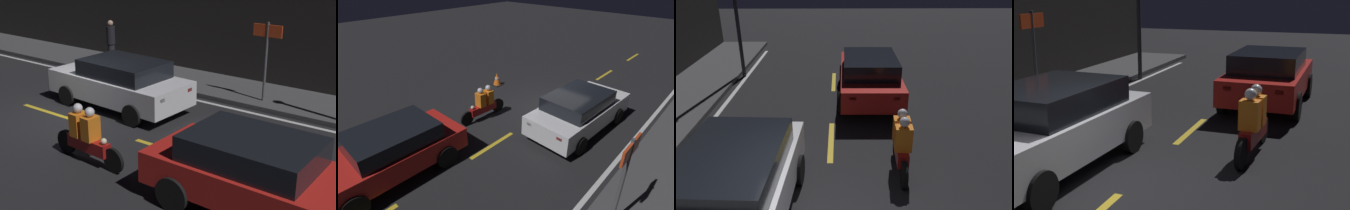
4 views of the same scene
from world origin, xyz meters
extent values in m
cube|color=gold|center=(3.50, 0.00, 0.00)|extent=(2.00, 0.14, 0.01)
cube|color=gold|center=(8.00, 0.00, 0.00)|extent=(2.00, 0.14, 0.01)
cube|color=silver|center=(0.50, 1.60, 0.66)|extent=(4.46, 2.05, 0.70)
cube|color=black|center=(0.72, 1.59, 1.25)|extent=(2.48, 1.77, 0.48)
cube|color=red|center=(2.63, 0.90, 0.84)|extent=(0.07, 0.20, 0.10)
cube|color=red|center=(2.68, 2.09, 0.84)|extent=(0.07, 0.20, 0.10)
cylinder|color=black|center=(1.81, 0.64, 0.31)|extent=(0.63, 0.21, 0.63)
cylinder|color=black|center=(1.90, 2.43, 0.31)|extent=(0.63, 0.21, 0.63)
cube|color=red|center=(6.50, -1.21, 0.67)|extent=(4.32, 1.91, 0.65)
cube|color=black|center=(6.28, -1.21, 1.24)|extent=(2.39, 1.70, 0.49)
cube|color=red|center=(4.39, -0.58, 0.83)|extent=(0.06, 0.20, 0.10)
cube|color=red|center=(4.37, -1.79, 0.83)|extent=(0.06, 0.20, 0.10)
cylinder|color=black|center=(7.84, -0.32, 0.35)|extent=(0.70, 0.19, 0.70)
cylinder|color=black|center=(7.82, -2.14, 0.35)|extent=(0.70, 0.19, 0.70)
cylinder|color=black|center=(5.18, -0.29, 0.35)|extent=(0.70, 0.19, 0.70)
cylinder|color=black|center=(5.16, -2.11, 0.35)|extent=(0.70, 0.19, 0.70)
cylinder|color=black|center=(3.24, -1.65, 0.29)|extent=(0.58, 0.12, 0.57)
cylinder|color=black|center=(1.64, -1.55, 0.29)|extent=(0.58, 0.14, 0.57)
cube|color=maroon|center=(2.44, -1.60, 0.44)|extent=(1.23, 0.32, 0.30)
sphere|color=#F2EABF|center=(2.95, -1.63, 0.67)|extent=(0.14, 0.14, 0.14)
cube|color=orange|center=(2.54, -1.60, 0.86)|extent=(0.30, 0.38, 0.55)
sphere|color=silver|center=(2.54, -1.60, 1.25)|extent=(0.22, 0.22, 0.22)
cube|color=orange|center=(2.14, -1.58, 0.86)|extent=(0.30, 0.38, 0.55)
sphere|color=silver|center=(2.14, -1.58, 1.25)|extent=(0.22, 0.22, 0.22)
cylinder|color=#333338|center=(8.67, 3.60, 2.75)|extent=(0.14, 0.14, 5.50)
camera|label=1|loc=(9.63, -8.30, 4.84)|focal=50.00mm
camera|label=2|loc=(8.61, 5.32, 5.48)|focal=28.00mm
camera|label=3|loc=(-3.87, -0.24, 4.35)|focal=35.00mm
camera|label=4|loc=(-5.95, -3.16, 3.10)|focal=50.00mm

